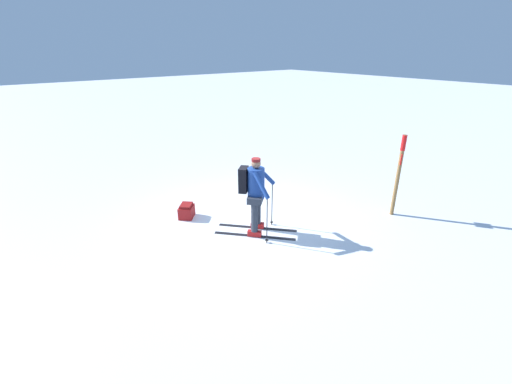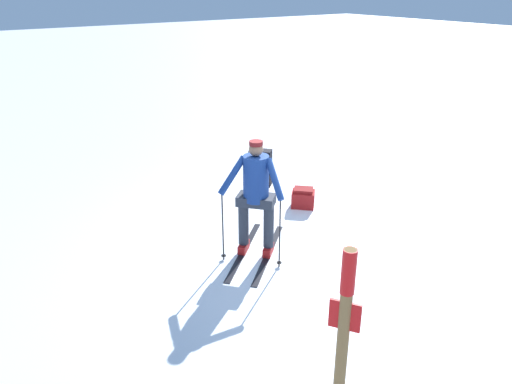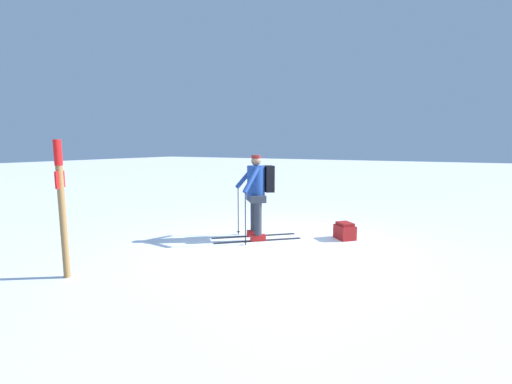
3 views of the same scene
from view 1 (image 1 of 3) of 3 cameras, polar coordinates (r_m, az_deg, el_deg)
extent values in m
plane|color=white|center=(8.20, -1.63, -4.65)|extent=(80.00, 80.00, 0.00)
cube|color=black|center=(7.85, 0.23, -5.97)|extent=(1.40, 1.26, 0.01)
cube|color=red|center=(7.82, 0.23, -5.55)|extent=(0.30, 0.28, 0.12)
cylinder|color=#2D333D|center=(7.63, 0.24, -2.78)|extent=(0.15, 0.15, 0.72)
cube|color=black|center=(7.53, -0.24, -7.33)|extent=(1.40, 1.26, 0.01)
cube|color=red|center=(7.50, -0.24, -6.91)|extent=(0.30, 0.28, 0.12)
cylinder|color=#2D333D|center=(7.30, -0.25, -4.05)|extent=(0.15, 0.15, 0.72)
cube|color=#2D333D|center=(7.31, 0.00, -0.88)|extent=(0.58, 0.59, 0.14)
cylinder|color=navy|center=(7.18, 0.00, 1.51)|extent=(0.36, 0.36, 0.65)
sphere|color=#8C664C|center=(7.03, 0.00, 4.74)|extent=(0.20, 0.20, 0.20)
cylinder|color=maroon|center=(7.01, 0.00, 5.38)|extent=(0.19, 0.19, 0.06)
cube|color=black|center=(7.21, -2.08, 2.09)|extent=(0.33, 0.34, 0.53)
cylinder|color=black|center=(7.77, 2.69, -2.00)|extent=(0.02, 0.02, 1.05)
cylinder|color=black|center=(7.98, 2.63, -5.04)|extent=(0.07, 0.07, 0.01)
cylinder|color=navy|center=(7.40, 1.60, 2.81)|extent=(0.17, 0.48, 0.51)
cylinder|color=black|center=(7.05, 1.85, -4.77)|extent=(0.02, 0.02, 1.05)
cylinder|color=black|center=(7.28, 1.80, -8.03)|extent=(0.07, 0.07, 0.01)
cylinder|color=navy|center=(6.86, 0.89, 1.11)|extent=(0.48, 0.12, 0.51)
cube|color=maroon|center=(8.43, -11.49, -3.25)|extent=(0.50, 0.50, 0.28)
cube|color=maroon|center=(8.36, -11.58, -2.19)|extent=(0.41, 0.41, 0.06)
cylinder|color=olive|center=(8.74, 22.57, 2.42)|extent=(0.09, 0.09, 1.99)
cylinder|color=red|center=(8.51, 23.40, 7.55)|extent=(0.11, 0.11, 0.36)
cube|color=red|center=(8.60, 23.01, 5.14)|extent=(0.15, 0.21, 0.24)
camera|label=2|loc=(9.57, 44.29, 16.34)|focal=35.00mm
camera|label=3|loc=(13.43, 11.67, 14.48)|focal=24.00mm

